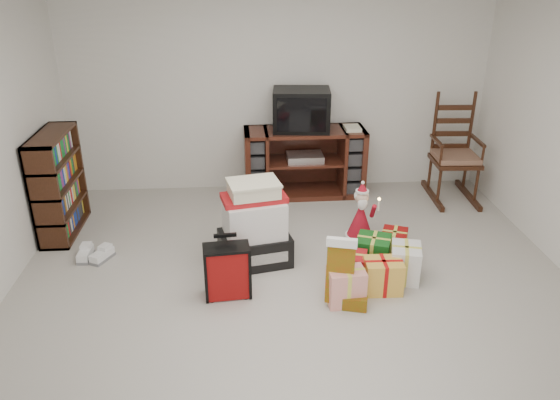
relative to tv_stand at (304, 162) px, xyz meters
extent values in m
cube|color=#B8B4A9|center=(-0.30, -2.22, -0.41)|extent=(5.00, 5.00, 0.01)
cube|color=white|center=(-0.30, 0.28, 0.84)|extent=(5.00, 0.01, 2.50)
cube|color=#4B1D15|center=(0.00, 0.00, 0.00)|extent=(1.43, 0.53, 0.81)
cube|color=#BBBCBE|center=(0.00, -0.03, 0.07)|extent=(0.43, 0.31, 0.08)
cube|color=#3B1D10|center=(-2.62, -0.81, 0.13)|extent=(0.29, 0.88, 1.08)
cube|color=#3B1D10|center=(1.75, -0.24, 0.06)|extent=(0.54, 0.52, 0.05)
cube|color=#946A50|center=(1.75, -0.24, 0.12)|extent=(0.49, 0.48, 0.06)
cube|color=#3B1D10|center=(1.75, -0.01, 0.48)|extent=(0.44, 0.08, 0.79)
cube|color=#3B1D10|center=(1.75, -0.24, -0.38)|extent=(0.55, 0.87, 0.06)
cube|color=black|center=(-0.64, -1.58, -0.26)|extent=(0.72, 0.59, 0.29)
cube|color=silver|center=(-0.64, -1.58, 0.06)|extent=(0.61, 0.51, 0.35)
cube|color=#A91317|center=(-0.64, -1.58, 0.26)|extent=(0.63, 0.42, 0.05)
cube|color=beige|center=(-0.64, -1.58, 0.34)|extent=(0.49, 0.41, 0.11)
cube|color=maroon|center=(-0.89, -2.14, -0.17)|extent=(0.38, 0.23, 0.48)
cube|color=black|center=(-0.89, -2.06, 0.14)|extent=(0.19, 0.05, 0.03)
ellipsoid|color=brown|center=(0.10, -2.18, -0.28)|extent=(0.25, 0.21, 0.26)
sphere|color=brown|center=(0.10, -2.21, -0.13)|extent=(0.17, 0.17, 0.17)
cone|color=maroon|center=(0.45, -1.18, -0.20)|extent=(0.29, 0.29, 0.41)
sphere|color=beige|center=(0.45, -1.18, 0.05)|extent=(0.14, 0.14, 0.14)
cone|color=maroon|center=(0.45, -1.18, 0.16)|extent=(0.12, 0.12, 0.10)
cylinder|color=silver|center=(0.60, -1.30, 0.01)|extent=(0.02, 0.02, 0.12)
cone|color=maroon|center=(-0.81, -1.42, -0.19)|extent=(0.30, 0.30, 0.43)
sphere|color=beige|center=(-0.81, -1.42, 0.08)|extent=(0.15, 0.15, 0.15)
cone|color=maroon|center=(-0.81, -1.42, 0.19)|extent=(0.13, 0.13, 0.11)
cylinder|color=silver|center=(-0.65, -1.54, 0.03)|extent=(0.02, 0.02, 0.13)
cube|color=white|center=(-2.27, -1.44, -0.36)|extent=(0.12, 0.26, 0.09)
cube|color=white|center=(-2.10, -1.44, -0.36)|extent=(0.22, 0.28, 0.09)
cube|color=#A91317|center=(0.21, -1.99, -0.27)|extent=(0.28, 0.28, 0.28)
cube|color=#18631F|center=(0.43, -1.72, -0.27)|extent=(0.28, 0.28, 0.28)
cube|color=#F0B546|center=(0.48, -2.15, -0.27)|extent=(0.28, 0.28, 0.28)
cube|color=silver|center=(0.16, -2.37, -0.27)|extent=(0.28, 0.28, 0.28)
cube|color=silver|center=(0.70, -1.93, -0.27)|extent=(0.28, 0.28, 0.28)
cube|color=maroon|center=(0.65, -1.50, -0.27)|extent=(0.28, 0.28, 0.28)
cube|color=black|center=(-0.05, 0.01, 0.64)|extent=(0.68, 0.51, 0.48)
cube|color=black|center=(-0.05, -0.23, 0.64)|extent=(0.55, 0.07, 0.38)
camera|label=1|loc=(-0.71, -6.11, 2.27)|focal=35.00mm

